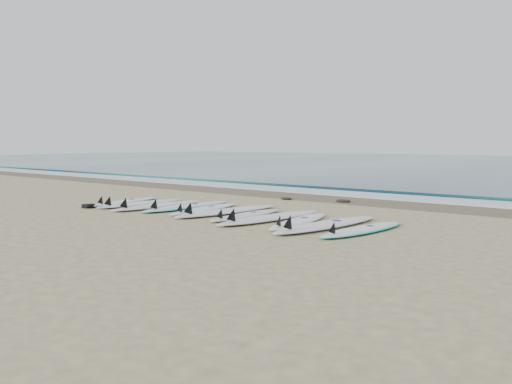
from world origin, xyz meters
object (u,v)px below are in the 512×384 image
Objects in this scene: surfboard_0 at (125,202)px; leash_coil at (88,206)px; surfboard_5 at (225,211)px; surfboard_10 at (361,229)px.

surfboard_0 reaches higher than leash_coil.
surfboard_0 is 1.13m from leash_coil.
surfboard_5 reaches higher than surfboard_10.
surfboard_0 is at bearing -172.23° from surfboard_10.
surfboard_10 is (3.44, -0.20, -0.02)m from surfboard_5.
surfboard_5 is at bearing -6.17° from surfboard_0.
surfboard_5 is 1.23× the size of surfboard_10.
leash_coil is (0.08, -1.12, 0.00)m from surfboard_0.
surfboard_5 is at bearing -175.58° from surfboard_10.
surfboard_0 is 1.01× the size of surfboard_10.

